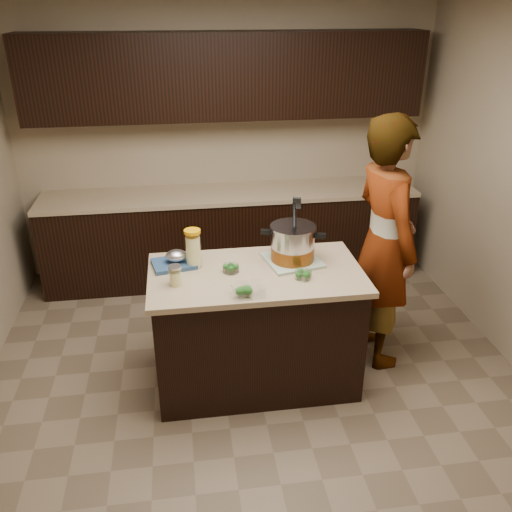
# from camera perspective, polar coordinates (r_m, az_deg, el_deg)

# --- Properties ---
(ground_plane) EXTENTS (4.00, 4.00, 0.00)m
(ground_plane) POSITION_cam_1_polar(r_m,az_deg,el_deg) (4.18, -0.00, -12.72)
(ground_plane) COLOR brown
(ground_plane) RESTS_ON ground
(room_shell) EXTENTS (4.04, 4.04, 2.72)m
(room_shell) POSITION_cam_1_polar(r_m,az_deg,el_deg) (3.39, -0.00, 10.64)
(room_shell) COLOR tan
(room_shell) RESTS_ON ground
(back_cabinets) EXTENTS (3.60, 0.63, 2.33)m
(back_cabinets) POSITION_cam_1_polar(r_m,az_deg,el_deg) (5.27, -2.79, 7.33)
(back_cabinets) COLOR black
(back_cabinets) RESTS_ON ground
(island) EXTENTS (1.46, 0.81, 0.90)m
(island) POSITION_cam_1_polar(r_m,az_deg,el_deg) (3.91, -0.00, -7.51)
(island) COLOR black
(island) RESTS_ON ground
(dish_towel) EXTENTS (0.43, 0.43, 0.02)m
(dish_towel) POSITION_cam_1_polar(r_m,az_deg,el_deg) (3.83, 3.83, -0.45)
(dish_towel) COLOR #5B865A
(dish_towel) RESTS_ON island
(stock_pot) EXTENTS (0.44, 0.41, 0.46)m
(stock_pot) POSITION_cam_1_polar(r_m,az_deg,el_deg) (3.78, 3.88, 1.14)
(stock_pot) COLOR #B7B7BC
(stock_pot) RESTS_ON dish_towel
(lemonade_pitcher) EXTENTS (0.13, 0.13, 0.27)m
(lemonade_pitcher) POSITION_cam_1_polar(r_m,az_deg,el_deg) (3.73, -6.63, 0.63)
(lemonade_pitcher) COLOR #DED888
(lemonade_pitcher) RESTS_ON island
(mason_jar) EXTENTS (0.10, 0.10, 0.14)m
(mason_jar) POSITION_cam_1_polar(r_m,az_deg,el_deg) (3.54, -8.49, -2.09)
(mason_jar) COLOR #DED888
(mason_jar) RESTS_ON island
(broccoli_tub_left) EXTENTS (0.15, 0.15, 0.05)m
(broccoli_tub_left) POSITION_cam_1_polar(r_m,az_deg,el_deg) (3.68, -2.66, -1.33)
(broccoli_tub_left) COLOR silver
(broccoli_tub_left) RESTS_ON island
(broccoli_tub_right) EXTENTS (0.12, 0.12, 0.05)m
(broccoli_tub_right) POSITION_cam_1_polar(r_m,az_deg,el_deg) (3.61, 4.99, -2.00)
(broccoli_tub_right) COLOR silver
(broccoli_tub_right) RESTS_ON island
(broccoli_tub_rect) EXTENTS (0.21, 0.17, 0.07)m
(broccoli_tub_rect) POSITION_cam_1_polar(r_m,az_deg,el_deg) (3.40, -0.88, -3.65)
(broccoli_tub_rect) COLOR silver
(broccoli_tub_rect) RESTS_ON island
(blue_tray) EXTENTS (0.33, 0.28, 0.11)m
(blue_tray) POSITION_cam_1_polar(r_m,az_deg,el_deg) (3.80, -8.53, -0.50)
(blue_tray) COLOR navy
(blue_tray) RESTS_ON island
(person) EXTENTS (0.56, 0.76, 1.91)m
(person) POSITION_cam_1_polar(r_m,az_deg,el_deg) (4.08, 13.32, 1.23)
(person) COLOR gray
(person) RESTS_ON ground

